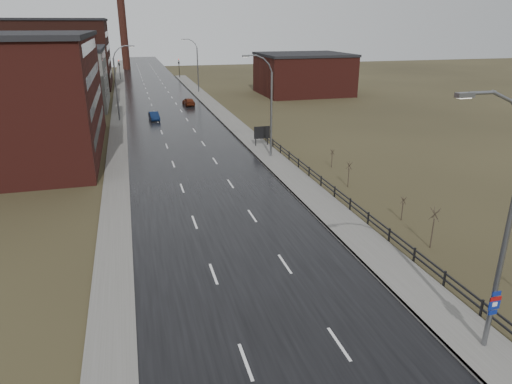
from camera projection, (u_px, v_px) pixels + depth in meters
road at (172, 121)px, 71.78m from camera, size 14.00×300.00×0.06m
sidewalk_right at (272, 159)px, 51.32m from camera, size 3.20×180.00×0.18m
curb_right at (259, 160)px, 50.94m from camera, size 0.16×180.00×0.18m
sidewalk_left at (118, 123)px, 69.72m from camera, size 2.40×260.00×0.12m
warehouse_mid at (59, 78)px, 81.74m from camera, size 16.32×20.40×10.50m
warehouse_far at (51, 54)px, 106.73m from camera, size 26.52×24.48×15.50m
building_right at (303, 74)px, 97.77m from camera, size 18.36×16.32×8.50m
smokestack at (122, 20)px, 146.25m from camera, size 2.70×2.70×30.70m
streetlight_main at (501, 233)px, 19.38m from camera, size 3.91×0.29×12.11m
streetlight_right_mid at (269, 106)px, 50.20m from camera, size 3.36×0.28×11.35m
streetlight_left at (118, 83)px, 69.65m from camera, size 3.36×0.28×11.35m
streetlight_right_far at (196, 65)px, 99.00m from camera, size 3.36×0.28×11.35m
guardrail at (354, 206)px, 36.44m from camera, size 0.10×53.05×1.10m
shrub_c at (433, 227)px, 30.65m from camera, size 0.69×0.72×2.92m
shrub_d at (403, 208)px, 35.19m from camera, size 0.47×0.49×1.95m
shrub_e at (349, 174)px, 42.36m from camera, size 0.58×0.61×2.44m
shrub_f at (332, 158)px, 48.23m from camera, size 0.47×0.50×1.97m
billboard at (262, 133)px, 56.07m from camera, size 2.02×0.17×2.59m
traffic_light_left at (119, 62)px, 122.42m from camera, size 0.58×2.73×5.30m
traffic_light_right at (179, 61)px, 126.42m from camera, size 0.58×2.73×5.30m
car_near at (154, 116)px, 71.91m from camera, size 1.66×4.00×1.29m
car_far at (189, 102)px, 84.58m from camera, size 2.14×4.47×1.47m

